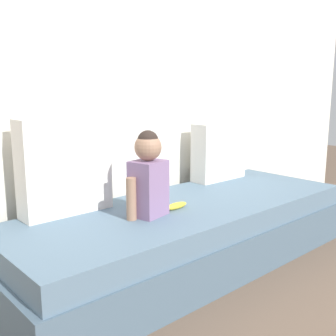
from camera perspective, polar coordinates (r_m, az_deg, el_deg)
The scene contains 7 objects.
ground_plane at distance 2.71m, azimuth 2.74°, elevation -13.35°, with size 12.00×12.00×0.00m, color brown.
back_wall at distance 2.89m, azimuth -5.03°, elevation 13.24°, with size 5.62×0.10×2.46m, color silver.
couch at distance 2.64m, azimuth 2.78°, elevation -9.33°, with size 2.42×0.86×0.41m.
throw_pillow_left at distance 2.38m, azimuth -14.30°, elevation 0.25°, with size 0.53×0.16×0.56m, color silver.
throw_pillow_right at distance 3.22m, azimuth 7.18°, elevation 2.34°, with size 0.47×0.16×0.45m, color silver.
toddler at distance 2.28m, azimuth -2.80°, elevation -1.00°, with size 0.30×0.20×0.49m.
banana at distance 2.44m, azimuth 1.16°, elevation -5.35°, with size 0.17×0.04×0.04m, color yellow.
Camera 1 is at (-1.74, -1.75, 1.13)m, focal length 43.26 mm.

